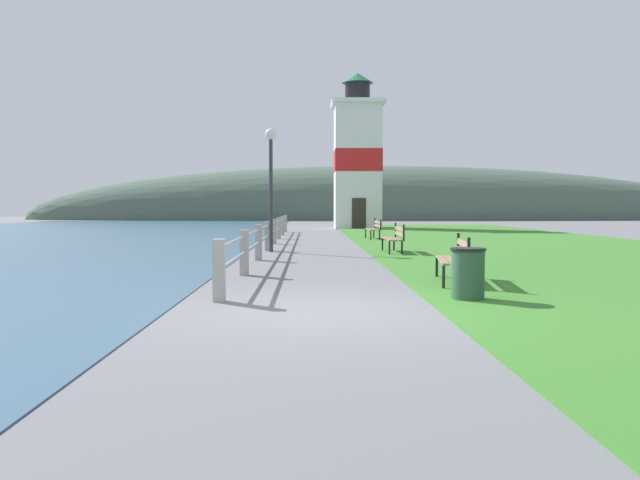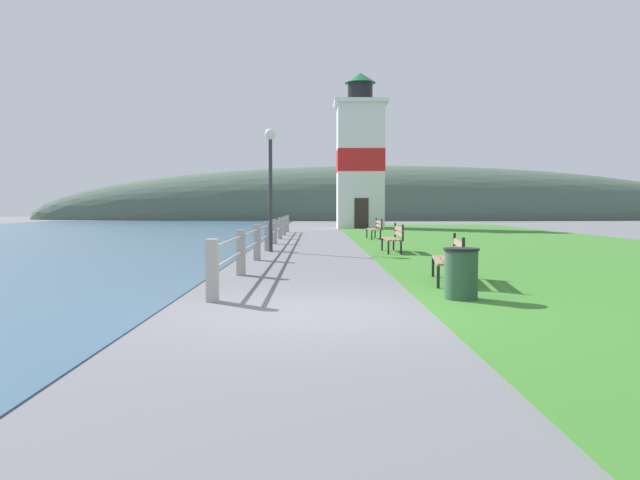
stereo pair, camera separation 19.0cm
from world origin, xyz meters
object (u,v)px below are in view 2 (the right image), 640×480
(park_bench_midway, at_px, (394,237))
(park_bench_far, at_px, (376,228))
(trash_bin, at_px, (461,275))
(lighthouse, at_px, (360,159))
(lamp_post, at_px, (270,167))
(park_bench_near, at_px, (451,257))

(park_bench_midway, xyz_separation_m, park_bench_far, (0.20, 7.95, -0.00))
(trash_bin, bearing_deg, lighthouse, 88.71)
(park_bench_far, relative_size, lighthouse, 0.16)
(park_bench_midway, xyz_separation_m, lamp_post, (-3.86, 1.02, 2.20))
(park_bench_near, bearing_deg, lighthouse, -82.99)
(park_bench_midway, height_order, park_bench_far, same)
(park_bench_far, bearing_deg, lamp_post, 56.95)
(park_bench_far, relative_size, trash_bin, 2.00)
(park_bench_near, bearing_deg, trash_bin, 89.89)
(park_bench_midway, bearing_deg, lamp_post, -14.84)
(park_bench_far, bearing_deg, park_bench_near, 86.95)
(park_bench_midway, distance_m, lamp_post, 4.56)
(park_bench_midway, bearing_deg, park_bench_far, -91.40)
(park_bench_far, bearing_deg, park_bench_midway, 85.91)
(park_bench_midway, relative_size, lighthouse, 0.18)
(park_bench_near, relative_size, park_bench_far, 1.13)
(park_bench_near, distance_m, park_bench_far, 15.52)
(park_bench_near, bearing_deg, park_bench_far, -82.53)
(park_bench_far, distance_m, trash_bin, 17.62)
(lighthouse, bearing_deg, park_bench_midway, -91.35)
(park_bench_far, xyz_separation_m, lighthouse, (0.33, 14.31, 4.03))
(lighthouse, relative_size, trash_bin, 12.16)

